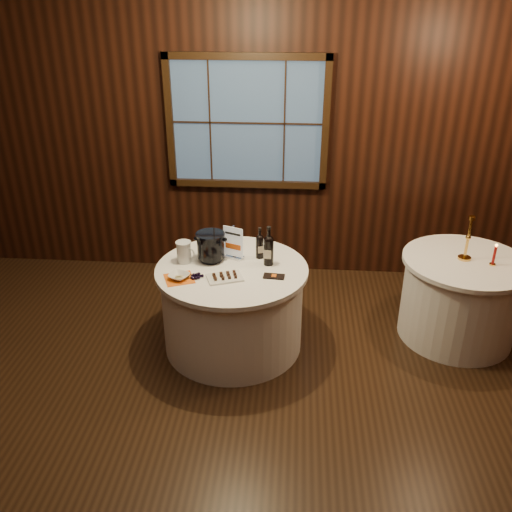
# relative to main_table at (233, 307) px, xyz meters

# --- Properties ---
(ground) EXTENTS (6.00, 6.00, 0.00)m
(ground) POSITION_rel_main_table_xyz_m (0.00, -1.00, -0.39)
(ground) COLOR black
(ground) RESTS_ON ground
(back_wall) EXTENTS (6.00, 0.10, 3.00)m
(back_wall) POSITION_rel_main_table_xyz_m (0.00, 1.48, 1.16)
(back_wall) COLOR black
(back_wall) RESTS_ON ground
(main_table) EXTENTS (1.28, 1.28, 0.77)m
(main_table) POSITION_rel_main_table_xyz_m (0.00, 0.00, 0.00)
(main_table) COLOR white
(main_table) RESTS_ON ground
(side_table) EXTENTS (1.08, 1.08, 0.77)m
(side_table) POSITION_rel_main_table_xyz_m (2.00, 0.30, 0.00)
(side_table) COLOR white
(side_table) RESTS_ON ground
(sign_stand) EXTENTS (0.18, 0.14, 0.30)m
(sign_stand) POSITION_rel_main_table_xyz_m (-0.00, 0.18, 0.49)
(sign_stand) COLOR silver
(sign_stand) RESTS_ON main_table
(port_bottle_left) EXTENTS (0.07, 0.08, 0.28)m
(port_bottle_left) POSITION_rel_main_table_xyz_m (0.22, 0.20, 0.50)
(port_bottle_left) COLOR black
(port_bottle_left) RESTS_ON main_table
(port_bottle_right) EXTENTS (0.08, 0.09, 0.35)m
(port_bottle_right) POSITION_rel_main_table_xyz_m (0.30, 0.08, 0.53)
(port_bottle_right) COLOR black
(port_bottle_right) RESTS_ON main_table
(ice_bucket) EXTENTS (0.25, 0.25, 0.25)m
(ice_bucket) POSITION_rel_main_table_xyz_m (-0.19, 0.12, 0.52)
(ice_bucket) COLOR black
(ice_bucket) RESTS_ON main_table
(chocolate_plate) EXTENTS (0.32, 0.27, 0.04)m
(chocolate_plate) POSITION_rel_main_table_xyz_m (-0.03, -0.20, 0.40)
(chocolate_plate) COLOR silver
(chocolate_plate) RESTS_ON main_table
(chocolate_box) EXTENTS (0.18, 0.10, 0.01)m
(chocolate_box) POSITION_rel_main_table_xyz_m (0.36, -0.14, 0.39)
(chocolate_box) COLOR black
(chocolate_box) RESTS_ON main_table
(grape_bunch) EXTENTS (0.18, 0.11, 0.04)m
(grape_bunch) POSITION_rel_main_table_xyz_m (-0.26, -0.22, 0.40)
(grape_bunch) COLOR black
(grape_bunch) RESTS_ON main_table
(glass_pitcher) EXTENTS (0.17, 0.13, 0.19)m
(glass_pitcher) POSITION_rel_main_table_xyz_m (-0.41, 0.07, 0.48)
(glass_pitcher) COLOR silver
(glass_pitcher) RESTS_ON main_table
(orange_napkin) EXTENTS (0.29, 0.29, 0.00)m
(orange_napkin) POSITION_rel_main_table_xyz_m (-0.40, -0.23, 0.38)
(orange_napkin) COLOR #DD5D12
(orange_napkin) RESTS_ON main_table
(cracker_bowl) EXTENTS (0.21, 0.21, 0.04)m
(cracker_bowl) POSITION_rel_main_table_xyz_m (-0.40, -0.23, 0.41)
(cracker_bowl) COLOR silver
(cracker_bowl) RESTS_ON orange_napkin
(brass_candlestick) EXTENTS (0.11, 0.11, 0.40)m
(brass_candlestick) POSITION_rel_main_table_xyz_m (1.98, 0.31, 0.53)
(brass_candlestick) COLOR gold
(brass_candlestick) RESTS_ON side_table
(red_candle) EXTENTS (0.05, 0.05, 0.20)m
(red_candle) POSITION_rel_main_table_xyz_m (2.19, 0.22, 0.46)
(red_candle) COLOR gold
(red_candle) RESTS_ON side_table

